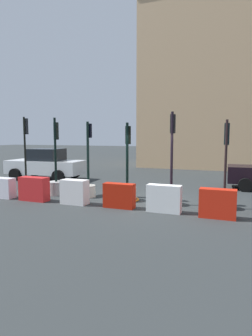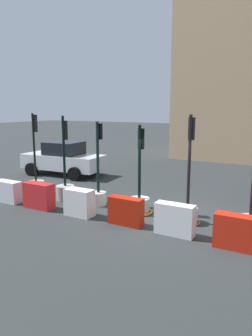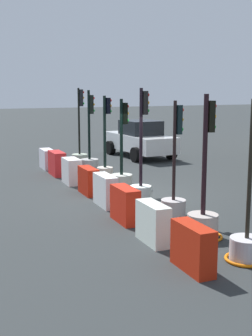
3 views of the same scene
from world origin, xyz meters
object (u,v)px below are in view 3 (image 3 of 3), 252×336
(construction_barrier_6, at_px, (153,223))
(construction_barrier_7, at_px, (193,248))
(construction_barrier_0, at_px, (47,159))
(traffic_light_1, at_px, (90,159))
(traffic_light_3, at_px, (122,176))
(construction_barrier_2, at_px, (72,171))
(traffic_light_2, at_px, (105,162))
(traffic_light_4, at_px, (141,183))
(car_white_van, at_px, (140,139))
(construction_barrier_3, at_px, (88,181))
(construction_barrier_4, at_px, (105,191))
(construction_barrier_1, at_px, (57,163))
(traffic_light_5, at_px, (174,197))
(traffic_light_0, at_px, (80,153))
(traffic_light_7, at_px, (247,237))
(construction_barrier_5, at_px, (125,205))
(traffic_light_6, at_px, (203,216))

(construction_barrier_6, bearing_deg, construction_barrier_7, 0.37)
(construction_barrier_0, bearing_deg, traffic_light_1, 36.91)
(traffic_light_3, distance_m, construction_barrier_2, 2.01)
(traffic_light_2, xyz_separation_m, traffic_light_4, (3.43, -0.14, -0.09))
(traffic_light_2, xyz_separation_m, construction_barrier_7, (8.45, -1.38, -0.22))
(construction_barrier_0, distance_m, car_white_van, 5.11)
(construction_barrier_2, distance_m, construction_barrier_3, 1.74)
(construction_barrier_2, xyz_separation_m, construction_barrier_4, (3.31, 0.04, 0.00))
(construction_barrier_4, xyz_separation_m, construction_barrier_6, (3.36, -0.13, -0.01))
(construction_barrier_1, bearing_deg, traffic_light_2, 40.58)
(traffic_light_4, relative_size, traffic_light_5, 1.10)
(traffic_light_0, relative_size, construction_barrier_0, 2.98)
(traffic_light_2, xyz_separation_m, construction_barrier_6, (6.80, -1.39, -0.22))
(traffic_light_5, xyz_separation_m, construction_barrier_1, (-6.85, -1.34, -0.09))
(traffic_light_5, relative_size, traffic_light_7, 0.96)
(traffic_light_1, height_order, construction_barrier_1, traffic_light_1)
(construction_barrier_0, relative_size, construction_barrier_2, 1.14)
(construction_barrier_2, bearing_deg, car_white_van, 135.07)
(traffic_light_1, bearing_deg, traffic_light_3, 1.01)
(traffic_light_2, bearing_deg, construction_barrier_4, -20.04)
(car_white_van, bearing_deg, construction_barrier_5, -26.29)
(construction_barrier_6, bearing_deg, construction_barrier_4, 177.77)
(traffic_light_0, relative_size, construction_barrier_2, 3.40)
(traffic_light_3, bearing_deg, construction_barrier_7, -11.11)
(construction_barrier_1, distance_m, car_white_van, 5.75)
(traffic_light_7, relative_size, construction_barrier_5, 2.91)
(construction_barrier_4, bearing_deg, construction_barrier_0, -178.83)
(traffic_light_2, bearing_deg, traffic_light_0, -179.80)
(construction_barrier_3, xyz_separation_m, construction_barrier_5, (3.25, -0.10, 0.02))
(construction_barrier_4, xyz_separation_m, car_white_van, (-8.10, 4.74, 0.40))
(traffic_light_4, bearing_deg, traffic_light_0, 178.86)
(traffic_light_4, relative_size, construction_barrier_5, 3.08)
(traffic_light_4, bearing_deg, traffic_light_6, -0.83)
(traffic_light_0, relative_size, traffic_light_3, 1.11)
(traffic_light_6, distance_m, construction_barrier_1, 8.59)
(construction_barrier_1, distance_m, construction_barrier_4, 5.05)
(construction_barrier_0, distance_m, construction_barrier_6, 9.99)
(construction_barrier_5, bearing_deg, traffic_light_3, 159.23)
(construction_barrier_6, bearing_deg, traffic_light_3, 165.32)
(construction_barrier_4, bearing_deg, traffic_light_5, 34.10)
(traffic_light_1, relative_size, traffic_light_7, 1.03)
(construction_barrier_5, bearing_deg, construction_barrier_6, -1.44)
(car_white_van, bearing_deg, construction_barrier_1, -57.87)
(traffic_light_3, xyz_separation_m, construction_barrier_4, (1.74, -1.20, -0.00))
(traffic_light_2, height_order, construction_barrier_1, traffic_light_2)
(traffic_light_1, height_order, construction_barrier_7, traffic_light_1)
(construction_barrier_3, relative_size, construction_barrier_7, 1.01)
(traffic_light_5, bearing_deg, traffic_light_0, 179.82)
(traffic_light_1, xyz_separation_m, construction_barrier_3, (3.34, -1.14, -0.14))
(construction_barrier_2, bearing_deg, traffic_light_6, 9.27)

